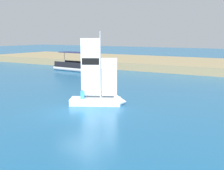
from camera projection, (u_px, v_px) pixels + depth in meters
ground_plane at (77, 112)px, 20.90m from camera, size 200.00×200.00×0.00m
shore_bank at (203, 65)px, 46.84m from camera, size 80.00×15.99×1.11m
sailboat at (104, 99)px, 23.09m from camera, size 4.36×3.24×5.85m
pontoon_boat at (74, 66)px, 44.59m from camera, size 6.35×2.77×2.69m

